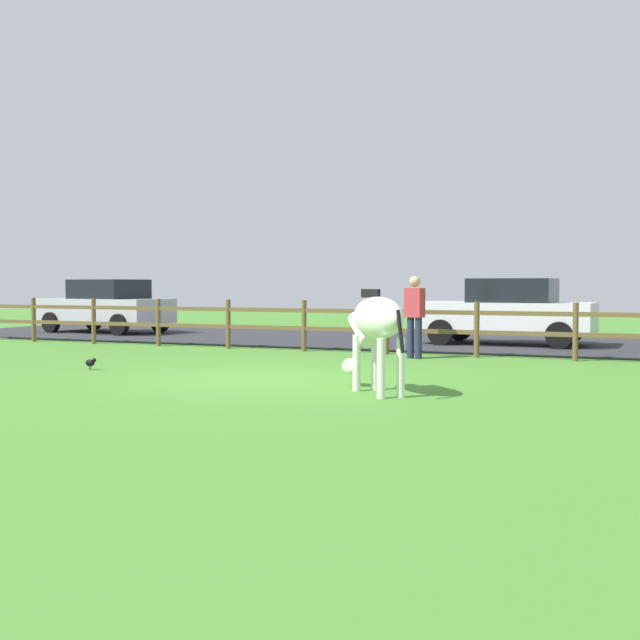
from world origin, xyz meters
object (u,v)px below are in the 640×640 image
at_px(zebra, 375,325).
at_px(visitor_near_fence, 415,313).
at_px(crow_on_grass, 91,363).
at_px(parked_car_white, 508,311).
at_px(parked_car_silver, 106,306).

height_order(zebra, visitor_near_fence, visitor_near_fence).
xyz_separation_m(crow_on_grass, visitor_near_fence, (4.52, 4.26, 0.78)).
relative_size(parked_car_white, visitor_near_fence, 2.47).
distance_m(zebra, crow_on_grass, 5.65).
xyz_separation_m(zebra, parked_car_silver, (-11.59, 9.10, -0.08)).
distance_m(crow_on_grass, visitor_near_fence, 6.26).
relative_size(zebra, visitor_near_fence, 0.93).
relative_size(crow_on_grass, visitor_near_fence, 0.13).
bearing_deg(crow_on_grass, zebra, -9.25).
bearing_deg(crow_on_grass, parked_car_silver, 126.53).
bearing_deg(parked_car_silver, visitor_near_fence, -20.39).
relative_size(zebra, parked_car_silver, 0.36).
distance_m(zebra, parked_car_white, 9.02).
relative_size(parked_car_silver, visitor_near_fence, 2.54).
xyz_separation_m(zebra, crow_on_grass, (-5.52, 0.90, -0.80)).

